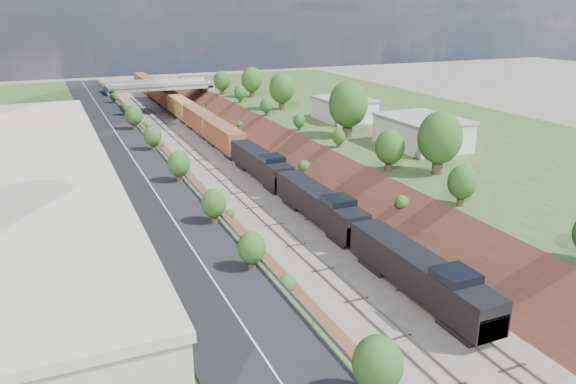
% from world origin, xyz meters
% --- Properties ---
extents(platform_right, '(44.00, 180.00, 5.00)m').
position_xyz_m(platform_right, '(33.00, 60.00, 2.50)').
color(platform_right, '#314E20').
rests_on(platform_right, ground).
extents(embankment_left, '(10.00, 180.00, 10.00)m').
position_xyz_m(embankment_left, '(-11.00, 60.00, 0.00)').
color(embankment_left, brown).
rests_on(embankment_left, ground).
extents(embankment_right, '(10.00, 180.00, 10.00)m').
position_xyz_m(embankment_right, '(11.00, 60.00, 0.00)').
color(embankment_right, brown).
rests_on(embankment_right, ground).
extents(rail_left_track, '(1.58, 180.00, 0.18)m').
position_xyz_m(rail_left_track, '(-2.60, 60.00, 0.09)').
color(rail_left_track, gray).
rests_on(rail_left_track, ground).
extents(rail_right_track, '(1.58, 180.00, 0.18)m').
position_xyz_m(rail_right_track, '(2.60, 60.00, 0.09)').
color(rail_right_track, gray).
rests_on(rail_right_track, ground).
extents(road, '(8.00, 180.00, 0.10)m').
position_xyz_m(road, '(-15.50, 60.00, 5.05)').
color(road, black).
rests_on(road, platform_left).
extents(guardrail, '(0.10, 171.00, 0.70)m').
position_xyz_m(guardrail, '(-11.40, 59.80, 5.55)').
color(guardrail, '#99999E').
rests_on(guardrail, platform_left).
extents(commercial_building, '(14.30, 62.30, 7.00)m').
position_xyz_m(commercial_building, '(-28.00, 38.00, 8.51)').
color(commercial_building, brown).
rests_on(commercial_building, platform_left).
extents(overpass, '(24.50, 8.30, 7.40)m').
position_xyz_m(overpass, '(0.00, 122.00, 4.92)').
color(overpass, gray).
rests_on(overpass, ground).
extents(white_building_near, '(9.00, 12.00, 4.00)m').
position_xyz_m(white_building_near, '(23.50, 52.00, 7.00)').
color(white_building_near, silver).
rests_on(white_building_near, platform_right).
extents(white_building_far, '(8.00, 10.00, 3.60)m').
position_xyz_m(white_building_far, '(23.00, 74.00, 6.80)').
color(white_building_far, silver).
rests_on(white_building_far, platform_right).
extents(tree_right_large, '(5.25, 5.25, 7.61)m').
position_xyz_m(tree_right_large, '(17.00, 40.00, 9.38)').
color(tree_right_large, '#473323').
rests_on(tree_right_large, platform_right).
extents(tree_left_crest, '(2.45, 2.45, 3.55)m').
position_xyz_m(tree_left_crest, '(-11.80, 20.00, 7.04)').
color(tree_left_crest, '#473323').
rests_on(tree_left_crest, platform_left).
extents(freight_train, '(3.05, 155.41, 4.56)m').
position_xyz_m(freight_train, '(2.60, 94.79, 2.61)').
color(freight_train, black).
rests_on(freight_train, ground).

